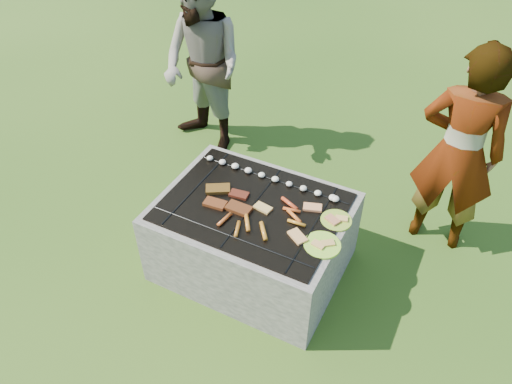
% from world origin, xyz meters
% --- Properties ---
extents(lawn, '(60.00, 60.00, 0.00)m').
position_xyz_m(lawn, '(0.00, 0.00, 0.00)').
color(lawn, '#214411').
rests_on(lawn, ground).
extents(fire_pit, '(1.30, 1.00, 0.62)m').
position_xyz_m(fire_pit, '(0.00, 0.00, 0.28)').
color(fire_pit, '#A59E92').
rests_on(fire_pit, ground).
extents(mushrooms, '(1.07, 0.06, 0.04)m').
position_xyz_m(mushrooms, '(0.02, 0.31, 0.63)').
color(mushrooms, beige).
rests_on(mushrooms, fire_pit).
extents(pork_slabs, '(0.42, 0.28, 0.03)m').
position_xyz_m(pork_slabs, '(-0.19, -0.03, 0.62)').
color(pork_slabs, '#8D5919').
rests_on(pork_slabs, fire_pit).
extents(sausages, '(0.53, 0.49, 0.03)m').
position_xyz_m(sausages, '(0.15, -0.09, 0.63)').
color(sausages, '#CC4D21').
rests_on(sausages, fire_pit).
extents(bread_on_grate, '(0.46, 0.42, 0.02)m').
position_xyz_m(bread_on_grate, '(0.29, 0.01, 0.62)').
color(bread_on_grate, '#DFB872').
rests_on(bread_on_grate, fire_pit).
extents(plate_far, '(0.21, 0.21, 0.03)m').
position_xyz_m(plate_far, '(0.56, 0.13, 0.61)').
color(plate_far, gold).
rests_on(plate_far, fire_pit).
extents(plate_near, '(0.30, 0.30, 0.03)m').
position_xyz_m(plate_near, '(0.56, -0.12, 0.61)').
color(plate_near, '#DDEF39').
rests_on(plate_near, fire_pit).
extents(cook, '(0.62, 0.43, 1.66)m').
position_xyz_m(cook, '(1.15, 0.95, 0.83)').
color(cook, '#A89E8C').
rests_on(cook, ground).
extents(bystander, '(1.00, 0.88, 1.71)m').
position_xyz_m(bystander, '(-1.14, 1.21, 0.86)').
color(bystander, gray).
rests_on(bystander, ground).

